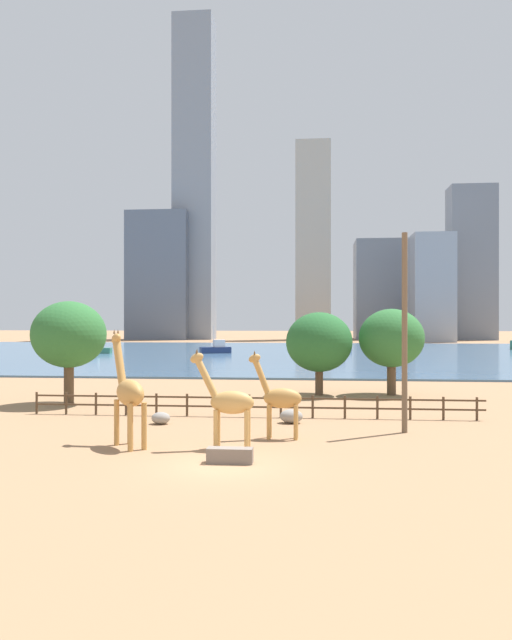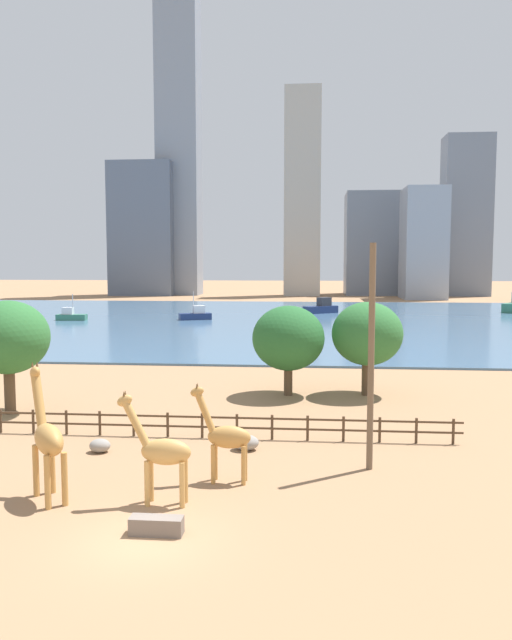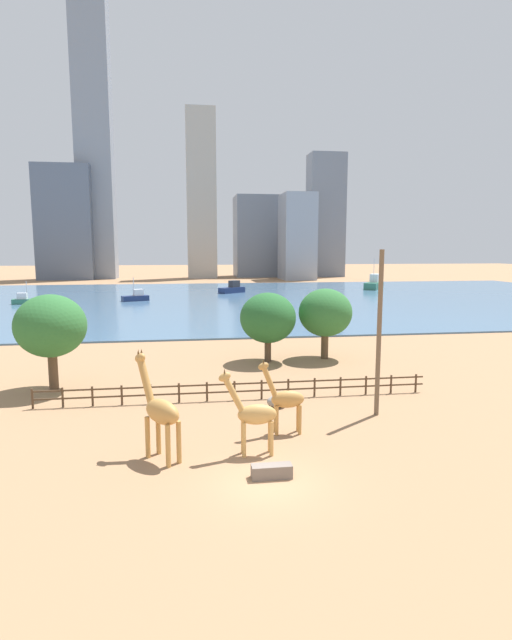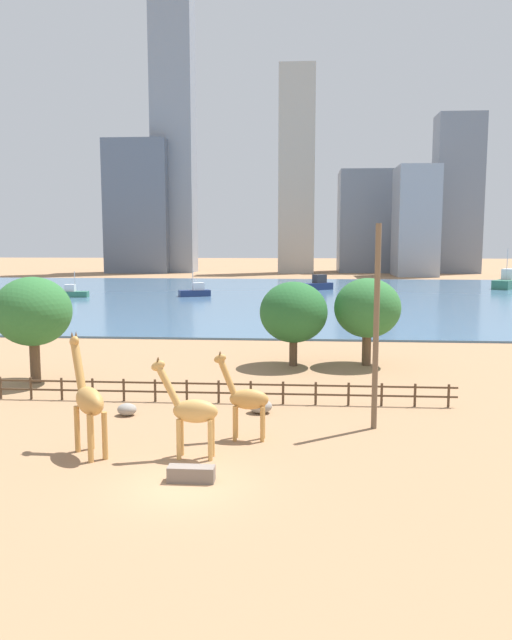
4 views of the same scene
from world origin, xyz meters
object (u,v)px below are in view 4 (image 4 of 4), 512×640
at_px(tree_center_broad, 367,308).
at_px(boat_barge, 73,293).
at_px(boat_sailboat, 195,292).
at_px(boat_ferry, 507,282).
at_px(boulder_near_fence, 127,409).
at_px(giraffe_tall, 246,399).
at_px(giraffe_young, 88,400).
at_px(tree_right_tall, 294,312).
at_px(boulder_by_pole, 260,406).
at_px(utility_pole, 376,328).
at_px(boat_tug, 317,285).
at_px(feeding_trough, 191,474).
at_px(tree_left_large, 33,312).
at_px(giraffe_companion, 191,411).

height_order(tree_center_broad, boat_barge, tree_center_broad).
distance_m(tree_center_broad, boat_sailboat, 56.41).
height_order(tree_center_broad, boat_ferry, boat_ferry).
xyz_separation_m(boulder_near_fence, boat_sailboat, (-7.70, 66.24, 0.62)).
distance_m(giraffe_tall, giraffe_young, 7.02).
bearing_deg(boat_sailboat, tree_right_tall, 84.66).
bearing_deg(boulder_near_fence, boat_ferry, 61.46).
xyz_separation_m(boulder_near_fence, tree_center_broad, (13.91, 14.24, 3.90)).
bearing_deg(tree_right_tall, boulder_near_fence, -122.02).
height_order(giraffe_tall, boat_ferry, boat_ferry).
bearing_deg(boulder_by_pole, utility_pole, -21.75).
distance_m(tree_center_broad, boat_barge, 63.93).
xyz_separation_m(utility_pole, boat_tug, (-0.90, 81.66, -3.86)).
relative_size(tree_center_broad, boat_barge, 1.40).
height_order(boulder_by_pole, boat_tug, boat_tug).
distance_m(boulder_near_fence, feeding_trough, 9.99).
height_order(tree_left_large, tree_right_tall, tree_left_large).
bearing_deg(utility_pole, boulder_near_fence, 174.11).
distance_m(boat_ferry, boat_sailboat, 57.94).
distance_m(giraffe_companion, tree_left_large, 18.34).
relative_size(tree_right_tall, boat_barge, 1.35).
bearing_deg(tree_right_tall, boat_ferry, 62.14).
bearing_deg(boat_sailboat, tree_center_broad, 90.05).
height_order(boulder_near_fence, tree_center_broad, tree_center_broad).
relative_size(giraffe_tall, feeding_trough, 2.31).
bearing_deg(boulder_near_fence, tree_center_broad, 45.66).
xyz_separation_m(giraffe_companion, boat_sailboat, (-12.24, 72.30, -1.11)).
relative_size(giraffe_companion, boulder_by_pole, 3.49).
relative_size(boulder_near_fence, boat_sailboat, 0.20).
xyz_separation_m(tree_left_large, boat_ferry, (54.78, 78.93, -3.19)).
distance_m(utility_pole, boulder_near_fence, 13.61).
xyz_separation_m(tree_right_tall, boat_sailboat, (-16.25, 52.56, -3.00)).
xyz_separation_m(giraffe_companion, boulder_near_fence, (-4.53, 6.06, -1.72)).
bearing_deg(boulder_by_pole, tree_right_tall, 82.98).
height_order(boat_ferry, boat_sailboat, boat_ferry).
height_order(giraffe_young, boat_sailboat, giraffe_young).
height_order(boulder_near_fence, boulder_by_pole, boulder_by_pole).
bearing_deg(tree_left_large, boat_ferry, 55.24).
height_order(giraffe_young, tree_left_large, tree_left_large).
height_order(tree_left_large, boat_tug, tree_left_large).
xyz_separation_m(giraffe_tall, feeding_trough, (-1.64, -5.17, -1.64)).
bearing_deg(tree_left_large, boat_barge, 108.22).
bearing_deg(boat_tug, giraffe_companion, 47.58).
distance_m(giraffe_companion, boat_barge, 76.28).
height_order(giraffe_tall, giraffe_young, giraffe_young).
height_order(giraffe_companion, utility_pole, utility_pole).
relative_size(boat_sailboat, boat_barge, 1.13).
xyz_separation_m(feeding_trough, boat_tug, (6.85, 89.02, 0.82)).
relative_size(giraffe_young, tree_left_large, 0.76).
relative_size(boulder_by_pole, boat_ferry, 0.15).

